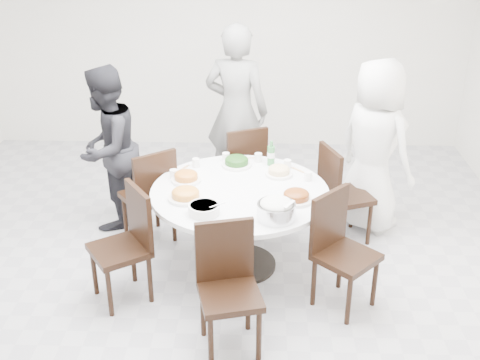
{
  "coord_description": "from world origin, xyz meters",
  "views": [
    {
      "loc": [
        0.44,
        -4.4,
        3.0
      ],
      "look_at": [
        0.28,
        0.15,
        0.82
      ],
      "focal_mm": 45.0,
      "sensor_mm": 36.0,
      "label": 1
    }
  ],
  "objects_px": {
    "chair_nw": "(148,194)",
    "diner_left": "(107,149)",
    "diner_middle": "(237,111)",
    "soup_bowl": "(204,209)",
    "chair_n": "(240,167)",
    "chair_ne": "(346,194)",
    "chair_s": "(230,293)",
    "dining_table": "(240,229)",
    "diner_right": "(375,147)",
    "rice_bowl": "(276,211)",
    "chair_sw": "(119,248)",
    "chair_se": "(347,254)",
    "beverage_bottle": "(271,153)"
  },
  "relations": [
    {
      "from": "dining_table",
      "to": "soup_bowl",
      "type": "distance_m",
      "value": 0.64
    },
    {
      "from": "diner_middle",
      "to": "diner_left",
      "type": "xyz_separation_m",
      "value": [
        -1.21,
        -0.75,
        -0.13
      ]
    },
    {
      "from": "dining_table",
      "to": "chair_se",
      "type": "xyz_separation_m",
      "value": [
        0.85,
        -0.53,
        0.1
      ]
    },
    {
      "from": "diner_middle",
      "to": "soup_bowl",
      "type": "bearing_deg",
      "value": 97.45
    },
    {
      "from": "diner_middle",
      "to": "soup_bowl",
      "type": "xyz_separation_m",
      "value": [
        -0.18,
        -1.91,
        -0.14
      ]
    },
    {
      "from": "chair_sw",
      "to": "dining_table",
      "type": "bearing_deg",
      "value": 84.07
    },
    {
      "from": "diner_left",
      "to": "beverage_bottle",
      "type": "xyz_separation_m",
      "value": [
        1.56,
        -0.22,
        0.07
      ]
    },
    {
      "from": "diner_left",
      "to": "diner_right",
      "type": "bearing_deg",
      "value": 106.01
    },
    {
      "from": "diner_right",
      "to": "chair_n",
      "type": "bearing_deg",
      "value": 35.99
    },
    {
      "from": "chair_s",
      "to": "chair_se",
      "type": "bearing_deg",
      "value": 17.06
    },
    {
      "from": "diner_right",
      "to": "rice_bowl",
      "type": "relative_size",
      "value": 5.68
    },
    {
      "from": "dining_table",
      "to": "chair_se",
      "type": "distance_m",
      "value": 1.0
    },
    {
      "from": "chair_s",
      "to": "diner_left",
      "type": "bearing_deg",
      "value": 110.88
    },
    {
      "from": "chair_ne",
      "to": "chair_s",
      "type": "bearing_deg",
      "value": 127.12
    },
    {
      "from": "chair_n",
      "to": "diner_right",
      "type": "xyz_separation_m",
      "value": [
        1.28,
        -0.28,
        0.36
      ]
    },
    {
      "from": "chair_s",
      "to": "diner_middle",
      "type": "xyz_separation_m",
      "value": [
        -0.06,
        2.56,
        0.45
      ]
    },
    {
      "from": "chair_n",
      "to": "chair_sw",
      "type": "xyz_separation_m",
      "value": [
        -0.9,
        -1.57,
        0.0
      ]
    },
    {
      "from": "chair_ne",
      "to": "diner_left",
      "type": "distance_m",
      "value": 2.31
    },
    {
      "from": "chair_sw",
      "to": "chair_nw",
      "type": "bearing_deg",
      "value": 142.13
    },
    {
      "from": "chair_sw",
      "to": "chair_se",
      "type": "bearing_deg",
      "value": 54.9
    },
    {
      "from": "beverage_bottle",
      "to": "chair_sw",
      "type": "bearing_deg",
      "value": -139.45
    },
    {
      "from": "chair_n",
      "to": "rice_bowl",
      "type": "xyz_separation_m",
      "value": [
        0.33,
        -1.54,
        0.34
      ]
    },
    {
      "from": "soup_bowl",
      "to": "rice_bowl",
      "type": "bearing_deg",
      "value": -6.43
    },
    {
      "from": "chair_nw",
      "to": "chair_s",
      "type": "height_order",
      "value": "same"
    },
    {
      "from": "chair_n",
      "to": "chair_sw",
      "type": "distance_m",
      "value": 1.81
    },
    {
      "from": "chair_s",
      "to": "diner_left",
      "type": "height_order",
      "value": "diner_left"
    },
    {
      "from": "chair_n",
      "to": "beverage_bottle",
      "type": "xyz_separation_m",
      "value": [
        0.3,
        -0.54,
        0.39
      ]
    },
    {
      "from": "chair_nw",
      "to": "beverage_bottle",
      "type": "xyz_separation_m",
      "value": [
        1.14,
        0.09,
        0.39
      ]
    },
    {
      "from": "chair_s",
      "to": "chair_se",
      "type": "distance_m",
      "value": 1.03
    },
    {
      "from": "chair_n",
      "to": "beverage_bottle",
      "type": "bearing_deg",
      "value": 95.09
    },
    {
      "from": "chair_nw",
      "to": "diner_right",
      "type": "distance_m",
      "value": 2.18
    },
    {
      "from": "chair_s",
      "to": "chair_se",
      "type": "height_order",
      "value": "same"
    },
    {
      "from": "chair_s",
      "to": "soup_bowl",
      "type": "relative_size",
      "value": 3.88
    },
    {
      "from": "chair_nw",
      "to": "diner_left",
      "type": "bearing_deg",
      "value": -73.15
    },
    {
      "from": "soup_bowl",
      "to": "beverage_bottle",
      "type": "height_order",
      "value": "beverage_bottle"
    },
    {
      "from": "dining_table",
      "to": "chair_n",
      "type": "relative_size",
      "value": 1.58
    },
    {
      "from": "dining_table",
      "to": "chair_ne",
      "type": "distance_m",
      "value": 1.1
    },
    {
      "from": "beverage_bottle",
      "to": "chair_ne",
      "type": "bearing_deg",
      "value": -1.8
    },
    {
      "from": "diner_middle",
      "to": "diner_left",
      "type": "relative_size",
      "value": 1.16
    },
    {
      "from": "diner_middle",
      "to": "rice_bowl",
      "type": "bearing_deg",
      "value": 113.64
    },
    {
      "from": "diner_middle",
      "to": "dining_table",
      "type": "bearing_deg",
      "value": 106.04
    },
    {
      "from": "chair_sw",
      "to": "rice_bowl",
      "type": "distance_m",
      "value": 1.27
    },
    {
      "from": "chair_se",
      "to": "diner_middle",
      "type": "xyz_separation_m",
      "value": [
        -0.93,
        2.03,
        0.45
      ]
    },
    {
      "from": "chair_nw",
      "to": "dining_table",
      "type": "bearing_deg",
      "value": 116.42
    },
    {
      "from": "chair_n",
      "to": "diner_left",
      "type": "xyz_separation_m",
      "value": [
        -1.26,
        -0.32,
        0.32
      ]
    },
    {
      "from": "chair_nw",
      "to": "beverage_bottle",
      "type": "distance_m",
      "value": 1.21
    },
    {
      "from": "chair_n",
      "to": "diner_right",
      "type": "bearing_deg",
      "value": 143.43
    },
    {
      "from": "rice_bowl",
      "to": "beverage_bottle",
      "type": "bearing_deg",
      "value": 91.6
    },
    {
      "from": "chair_se",
      "to": "chair_ne",
      "type": "bearing_deg",
      "value": 36.66
    },
    {
      "from": "diner_right",
      "to": "chair_sw",
      "type": "bearing_deg",
      "value": 78.94
    }
  ]
}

